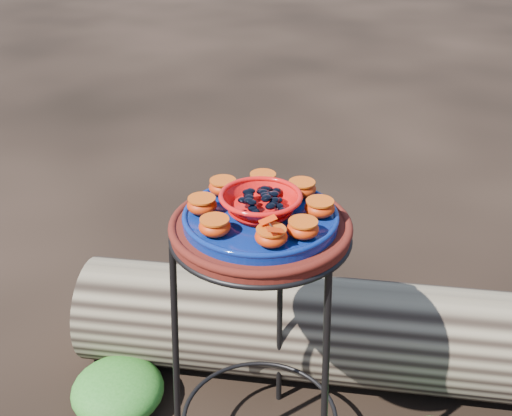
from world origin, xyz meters
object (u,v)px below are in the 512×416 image
(plant_stand, at_px, (260,357))
(driftwood_log, at_px, (364,333))
(red_bowl, at_px, (261,204))
(terracotta_saucer, at_px, (260,229))
(cobalt_plate, at_px, (261,218))

(plant_stand, distance_m, driftwood_log, 0.49)
(red_bowl, bearing_deg, terracotta_saucer, 0.00)
(cobalt_plate, xyz_separation_m, driftwood_log, (0.22, 0.39, -0.58))
(cobalt_plate, relative_size, red_bowl, 2.00)
(plant_stand, xyz_separation_m, red_bowl, (0.00, 0.00, 0.43))
(cobalt_plate, distance_m, driftwood_log, 0.73)
(terracotta_saucer, xyz_separation_m, red_bowl, (0.00, 0.00, 0.06))
(red_bowl, height_order, driftwood_log, red_bowl)
(plant_stand, xyz_separation_m, terracotta_saucer, (0.00, 0.00, 0.37))
(plant_stand, relative_size, terracotta_saucer, 1.78)
(cobalt_plate, height_order, red_bowl, red_bowl)
(driftwood_log, bearing_deg, cobalt_plate, -119.68)
(red_bowl, xyz_separation_m, driftwood_log, (0.22, 0.39, -0.61))
(terracotta_saucer, bearing_deg, cobalt_plate, 0.00)
(driftwood_log, bearing_deg, plant_stand, -119.68)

